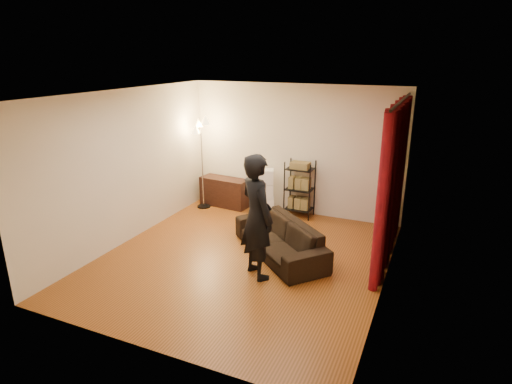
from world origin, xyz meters
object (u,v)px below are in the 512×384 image
at_px(wire_shelf, 299,189).
at_px(floor_lamp, 202,164).
at_px(media_cabinet, 225,192).
at_px(sofa, 280,238).
at_px(person, 257,217).
at_px(storage_boxes, 265,191).

height_order(wire_shelf, floor_lamp, floor_lamp).
bearing_deg(wire_shelf, media_cabinet, -155.40).
bearing_deg(sofa, floor_lamp, -171.31).
distance_m(wire_shelf, floor_lamp, 2.17).
bearing_deg(person, wire_shelf, -47.94).
height_order(sofa, media_cabinet, media_cabinet).
relative_size(sofa, storage_boxes, 2.15).
xyz_separation_m(media_cabinet, floor_lamp, (-0.38, -0.28, 0.66)).
bearing_deg(sofa, wire_shelf, 139.84).
distance_m(sofa, storage_boxes, 2.10).
distance_m(storage_boxes, floor_lamp, 1.47).
relative_size(sofa, media_cabinet, 1.86).
height_order(person, floor_lamp, floor_lamp).
distance_m(person, storage_boxes, 2.83).
relative_size(storage_boxes, wire_shelf, 0.79).
relative_size(sofa, person, 1.06).
distance_m(sofa, floor_lamp, 2.92).
bearing_deg(media_cabinet, storage_boxes, 5.76).
bearing_deg(storage_boxes, sofa, -60.44).
distance_m(media_cabinet, floor_lamp, 0.81).
height_order(person, wire_shelf, person).
relative_size(person, wire_shelf, 1.62).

